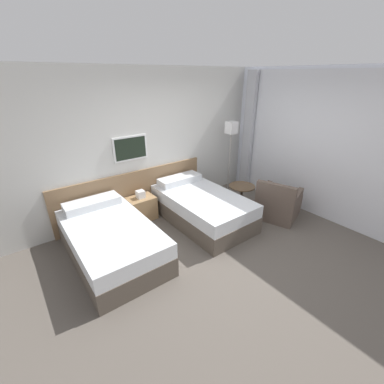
# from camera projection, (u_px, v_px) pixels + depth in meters

# --- Properties ---
(ground_plane) EXTENTS (16.00, 16.00, 0.00)m
(ground_plane) POSITION_uv_depth(u_px,v_px,m) (227.00, 250.00, 4.10)
(ground_plane) COLOR #5B544C
(wall_headboard) EXTENTS (10.00, 0.10, 2.70)m
(wall_headboard) POSITION_uv_depth(u_px,v_px,m) (157.00, 146.00, 4.97)
(wall_headboard) COLOR silver
(wall_headboard) RESTS_ON ground_plane
(wall_window) EXTENTS (0.21, 4.46, 2.70)m
(wall_window) POSITION_uv_depth(u_px,v_px,m) (327.00, 148.00, 4.65)
(wall_window) COLOR white
(wall_window) RESTS_ON ground_plane
(bed_near_door) EXTENTS (1.11, 1.93, 0.67)m
(bed_near_door) POSITION_uv_depth(u_px,v_px,m) (111.00, 240.00, 3.86)
(bed_near_door) COLOR brown
(bed_near_door) RESTS_ON ground_plane
(bed_near_window) EXTENTS (1.11, 1.93, 0.67)m
(bed_near_window) POSITION_uv_depth(u_px,v_px,m) (201.00, 207.00, 4.82)
(bed_near_window) COLOR brown
(bed_near_window) RESTS_ON ground_plane
(nightstand) EXTENTS (0.50, 0.37, 0.59)m
(nightstand) POSITION_uv_depth(u_px,v_px,m) (142.00, 208.00, 4.89)
(nightstand) COLOR #9E7A51
(nightstand) RESTS_ON ground_plane
(floor_lamp) EXTENTS (0.24, 0.24, 1.65)m
(floor_lamp) POSITION_uv_depth(u_px,v_px,m) (231.00, 136.00, 5.47)
(floor_lamp) COLOR #9E9993
(floor_lamp) RESTS_ON ground_plane
(side_table) EXTENTS (0.51, 0.51, 0.55)m
(side_table) POSITION_uv_depth(u_px,v_px,m) (241.00, 193.00, 5.13)
(side_table) COLOR brown
(side_table) RESTS_ON ground_plane
(armchair) EXTENTS (0.97, 0.92, 0.79)m
(armchair) POSITION_uv_depth(u_px,v_px,m) (278.00, 204.00, 4.97)
(armchair) COLOR brown
(armchair) RESTS_ON ground_plane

